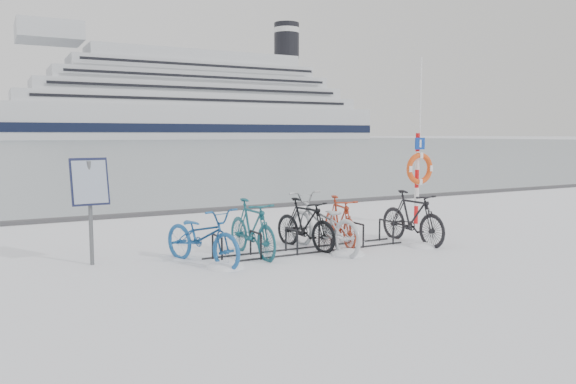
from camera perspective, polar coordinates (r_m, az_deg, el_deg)
name	(u,v)px	position (r m, az deg, el deg)	size (l,w,h in m)	color
ground	(309,251)	(10.48, 2.10, -6.01)	(900.00, 900.00, 0.00)	white
ice_sheet	(12,142)	(163.97, -26.25, 4.55)	(400.00, 298.00, 0.02)	#919DA4
quay_edge	(202,210)	(15.78, -8.69, -1.86)	(400.00, 0.25, 0.10)	#3F3F42
bike_rack	(309,241)	(10.45, 2.11, -5.04)	(4.00, 0.48, 0.46)	black
info_board	(90,188)	(9.73, -19.49, 0.37)	(0.61, 0.26, 1.78)	#595B5E
lifebuoy_station	(419,169)	(13.80, 13.17, 2.31)	(0.77, 0.22, 3.98)	red
cruise_ferry	(194,105)	(238.24, -9.50, 8.66)	(155.90, 29.36, 51.22)	silver
bike_0	(202,234)	(9.52, -8.71, -4.24)	(0.66, 1.90, 1.00)	#1A5292
bike_1	(252,226)	(10.04, -3.68, -3.51)	(0.49, 1.74, 1.05)	#18525D
bike_2	(305,222)	(10.67, 1.74, -3.11)	(0.46, 1.64, 0.99)	black
bike_3	(322,221)	(10.47, 3.52, -2.96)	(0.73, 2.11, 1.11)	#B2B6BB
bike_4	(340,219)	(11.09, 5.28, -2.79)	(0.46, 1.64, 0.98)	#9E2F19
bike_5	(412,216)	(11.49, 12.51, -2.38)	(0.50, 1.78, 1.07)	black
snow_drifts	(334,252)	(10.43, 4.66, -6.08)	(5.51, 1.69, 0.22)	white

